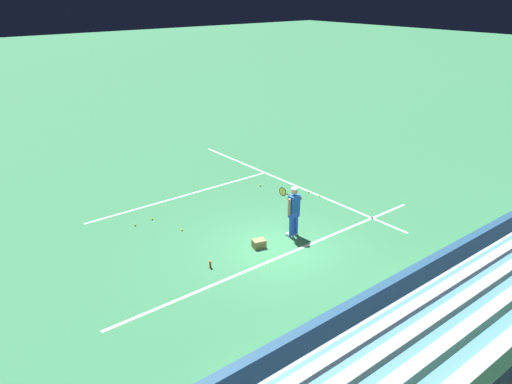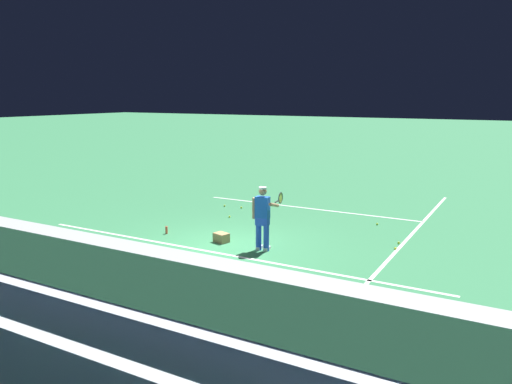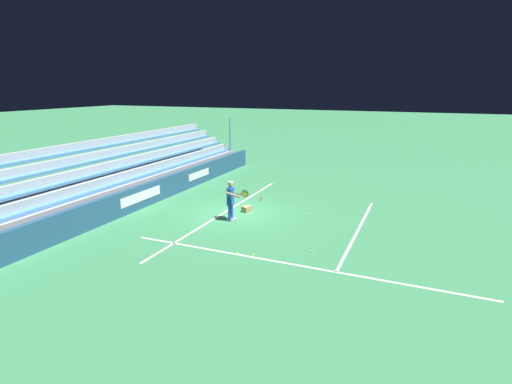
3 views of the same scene
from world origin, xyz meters
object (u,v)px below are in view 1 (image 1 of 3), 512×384
object	(u,v)px
tennis_ball_far_right	(152,219)
water_bottle	(210,264)
tennis_ball_by_box	(135,225)
tennis_ball_on_baseline	(260,186)
ball_box_cardboard	(259,244)
tennis_ball_far_left	(182,230)
tennis_ball_midcourt	(309,192)
tennis_player	(293,211)
tennis_ball_toward_net	(320,196)

from	to	relation	value
tennis_ball_far_right	water_bottle	distance (m)	4.00
tennis_ball_far_right	tennis_ball_by_box	xyz separation A→B (m)	(-0.69, -0.05, 0.00)
tennis_ball_on_baseline	ball_box_cardboard	bearing A→B (deg)	-129.66
tennis_ball_far_left	tennis_ball_far_right	distance (m)	1.45
tennis_ball_far_right	tennis_ball_midcourt	size ratio (longest dim) A/B	1.00
tennis_ball_far_right	tennis_ball_midcourt	bearing A→B (deg)	-15.35
tennis_player	tennis_ball_far_left	bearing A→B (deg)	135.92
tennis_ball_on_baseline	tennis_ball_midcourt	world-z (taller)	same
tennis_player	tennis_ball_far_left	world-z (taller)	tennis_player
ball_box_cardboard	tennis_ball_by_box	xyz separation A→B (m)	(-2.38, 3.87, -0.10)
tennis_ball_far_right	water_bottle	world-z (taller)	water_bottle
tennis_ball_on_baseline	water_bottle	xyz separation A→B (m)	(-5.21, -4.06, 0.08)
tennis_player	tennis_ball_by_box	bearing A→B (deg)	133.54
tennis_ball_by_box	water_bottle	world-z (taller)	water_bottle
tennis_ball_midcourt	water_bottle	distance (m)	6.72
tennis_ball_far_left	tennis_ball_by_box	distance (m)	1.72
tennis_ball_far_left	water_bottle	world-z (taller)	water_bottle
tennis_ball_far_left	tennis_player	bearing A→B (deg)	-44.08
tennis_ball_far_left	tennis_ball_by_box	xyz separation A→B (m)	(-1.06, 1.35, 0.00)
tennis_ball_midcourt	tennis_ball_by_box	bearing A→B (deg)	166.59
water_bottle	tennis_ball_toward_net	bearing A→B (deg)	15.41
tennis_ball_midcourt	tennis_ball_toward_net	bearing A→B (deg)	-85.22
ball_box_cardboard	tennis_ball_far_left	xyz separation A→B (m)	(-1.31, 2.52, -0.10)
ball_box_cardboard	tennis_ball_toward_net	bearing A→B (deg)	20.70
ball_box_cardboard	tennis_ball_midcourt	distance (m)	4.95
ball_box_cardboard	tennis_ball_far_right	xyz separation A→B (m)	(-1.69, 3.92, -0.10)
tennis_ball_far_right	water_bottle	xyz separation A→B (m)	(-0.22, -3.99, 0.08)
tennis_ball_toward_net	water_bottle	world-z (taller)	water_bottle
tennis_ball_toward_net	tennis_ball_by_box	world-z (taller)	same
tennis_player	tennis_ball_on_baseline	xyz separation A→B (m)	(1.93, 4.08, -0.86)
ball_box_cardboard	tennis_ball_on_baseline	size ratio (longest dim) A/B	6.06
tennis_ball_midcourt	tennis_player	bearing A→B (deg)	-142.33
tennis_ball_toward_net	ball_box_cardboard	bearing A→B (deg)	-159.30
tennis_ball_far_left	tennis_ball_far_right	xyz separation A→B (m)	(-0.37, 1.40, 0.00)
tennis_ball_by_box	tennis_player	bearing A→B (deg)	-46.46
tennis_ball_far_left	water_bottle	distance (m)	2.66
tennis_ball_by_box	ball_box_cardboard	bearing A→B (deg)	-58.40
tennis_player	ball_box_cardboard	world-z (taller)	tennis_player
tennis_player	tennis_ball_on_baseline	bearing A→B (deg)	64.67
ball_box_cardboard	tennis_ball_far_right	bearing A→B (deg)	113.27
tennis_player	ball_box_cardboard	size ratio (longest dim) A/B	4.29
tennis_ball_far_right	tennis_ball_toward_net	distance (m)	6.53
tennis_ball_on_baseline	tennis_ball_midcourt	xyz separation A→B (m)	(1.10, -1.74, 0.00)
tennis_player	water_bottle	xyz separation A→B (m)	(-3.28, 0.02, -0.78)
ball_box_cardboard	water_bottle	world-z (taller)	ball_box_cardboard
ball_box_cardboard	tennis_ball_on_baseline	distance (m)	5.18
tennis_ball_far_right	tennis_ball_midcourt	xyz separation A→B (m)	(6.09, -1.67, 0.00)
tennis_ball_far_left	tennis_ball_toward_net	world-z (taller)	same
tennis_ball_far_left	tennis_ball_by_box	world-z (taller)	same
ball_box_cardboard	tennis_ball_far_left	world-z (taller)	ball_box_cardboard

